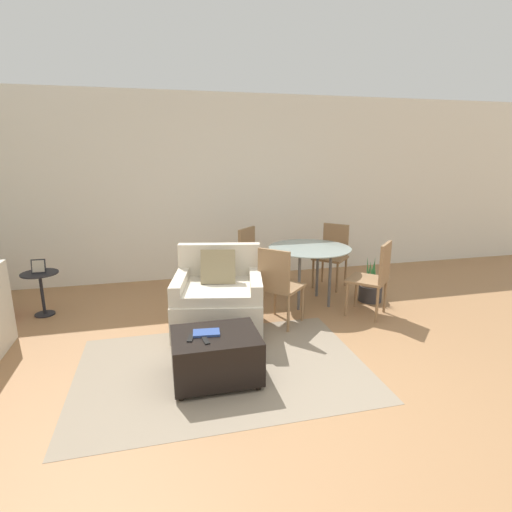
{
  "coord_description": "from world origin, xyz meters",
  "views": [
    {
      "loc": [
        -0.81,
        -2.55,
        1.88
      ],
      "look_at": [
        0.24,
        1.74,
        0.75
      ],
      "focal_mm": 28.0,
      "sensor_mm": 36.0,
      "label": 1
    }
  ],
  "objects_px": {
    "armchair": "(219,299)",
    "dining_chair_near_right": "(375,274)",
    "ottoman": "(216,355)",
    "tv_remote_primary": "(191,338)",
    "side_table": "(41,285)",
    "dining_chair_far_right": "(333,251)",
    "tv_remote_secondary": "(205,340)",
    "dining_chair_near_left": "(278,282)",
    "dining_chair_far_left": "(253,256)",
    "picture_frame": "(38,266)",
    "book_stack": "(206,333)",
    "dining_table": "(309,254)",
    "potted_plant_small": "(370,289)"
  },
  "relations": [
    {
      "from": "armchair",
      "to": "dining_chair_near_right",
      "type": "height_order",
      "value": "armchair"
    },
    {
      "from": "ottoman",
      "to": "tv_remote_primary",
      "type": "relative_size",
      "value": 4.97
    },
    {
      "from": "tv_remote_primary",
      "to": "side_table",
      "type": "relative_size",
      "value": 0.28
    },
    {
      "from": "side_table",
      "to": "dining_chair_far_right",
      "type": "xyz_separation_m",
      "value": [
        3.82,
        0.23,
        0.14
      ]
    },
    {
      "from": "tv_remote_primary",
      "to": "tv_remote_secondary",
      "type": "relative_size",
      "value": 0.88
    },
    {
      "from": "armchair",
      "to": "dining_chair_far_right",
      "type": "xyz_separation_m",
      "value": [
        1.85,
        1.17,
        0.15
      ]
    },
    {
      "from": "dining_chair_near_left",
      "to": "dining_chair_far_left",
      "type": "distance_m",
      "value": 1.19
    },
    {
      "from": "tv_remote_primary",
      "to": "picture_frame",
      "type": "xyz_separation_m",
      "value": [
        -1.6,
        1.93,
        0.19
      ]
    },
    {
      "from": "side_table",
      "to": "dining_chair_near_right",
      "type": "relative_size",
      "value": 0.59
    },
    {
      "from": "ottoman",
      "to": "tv_remote_primary",
      "type": "distance_m",
      "value": 0.29
    },
    {
      "from": "book_stack",
      "to": "tv_remote_primary",
      "type": "height_order",
      "value": "book_stack"
    },
    {
      "from": "book_stack",
      "to": "dining_chair_far_left",
      "type": "distance_m",
      "value": 2.29
    },
    {
      "from": "book_stack",
      "to": "dining_chair_near_left",
      "type": "bearing_deg",
      "value": 45.43
    },
    {
      "from": "side_table",
      "to": "picture_frame",
      "type": "relative_size",
      "value": 3.29
    },
    {
      "from": "tv_remote_primary",
      "to": "book_stack",
      "type": "bearing_deg",
      "value": 21.98
    },
    {
      "from": "tv_remote_secondary",
      "to": "dining_chair_far_left",
      "type": "relative_size",
      "value": 0.19
    },
    {
      "from": "picture_frame",
      "to": "dining_table",
      "type": "relative_size",
      "value": 0.15
    },
    {
      "from": "dining_chair_far_right",
      "to": "potted_plant_small",
      "type": "relative_size",
      "value": 1.5
    },
    {
      "from": "dining_chair_near_right",
      "to": "ottoman",
      "type": "bearing_deg",
      "value": -155.03
    },
    {
      "from": "armchair",
      "to": "dining_chair_near_right",
      "type": "bearing_deg",
      "value": -0.55
    },
    {
      "from": "armchair",
      "to": "dining_table",
      "type": "bearing_deg",
      "value": 24.67
    },
    {
      "from": "tv_remote_primary",
      "to": "dining_table",
      "type": "bearing_deg",
      "value": 43.8
    },
    {
      "from": "potted_plant_small",
      "to": "dining_chair_near_left",
      "type": "bearing_deg",
      "value": -161.8
    },
    {
      "from": "dining_chair_near_right",
      "to": "tv_remote_primary",
      "type": "bearing_deg",
      "value": -156.42
    },
    {
      "from": "dining_chair_far_right",
      "to": "book_stack",
      "type": "bearing_deg",
      "value": -134.81
    },
    {
      "from": "dining_chair_far_right",
      "to": "armchair",
      "type": "bearing_deg",
      "value": -147.66
    },
    {
      "from": "armchair",
      "to": "dining_chair_far_left",
      "type": "distance_m",
      "value": 1.35
    },
    {
      "from": "ottoman",
      "to": "picture_frame",
      "type": "distance_m",
      "value": 2.65
    },
    {
      "from": "tv_remote_secondary",
      "to": "dining_chair_far_right",
      "type": "xyz_separation_m",
      "value": [
        2.11,
        2.22,
        0.09
      ]
    },
    {
      "from": "armchair",
      "to": "tv_remote_primary",
      "type": "bearing_deg",
      "value": -110.91
    },
    {
      "from": "dining_chair_near_right",
      "to": "dining_chair_far_right",
      "type": "bearing_deg",
      "value": 90.0
    },
    {
      "from": "tv_remote_secondary",
      "to": "dining_table",
      "type": "bearing_deg",
      "value": 46.91
    },
    {
      "from": "dining_table",
      "to": "potted_plant_small",
      "type": "bearing_deg",
      "value": -8.92
    },
    {
      "from": "book_stack",
      "to": "dining_chair_far_left",
      "type": "height_order",
      "value": "dining_chair_far_left"
    },
    {
      "from": "dining_table",
      "to": "tv_remote_primary",
      "type": "bearing_deg",
      "value": -136.2
    },
    {
      "from": "side_table",
      "to": "dining_chair_far_right",
      "type": "relative_size",
      "value": 0.59
    },
    {
      "from": "tv_remote_primary",
      "to": "dining_chair_far_left",
      "type": "distance_m",
      "value": 2.4
    },
    {
      "from": "picture_frame",
      "to": "dining_table",
      "type": "bearing_deg",
      "value": -6.5
    },
    {
      "from": "armchair",
      "to": "side_table",
      "type": "height_order",
      "value": "armchair"
    },
    {
      "from": "book_stack",
      "to": "dining_chair_near_left",
      "type": "distance_m",
      "value": 1.29
    },
    {
      "from": "book_stack",
      "to": "armchair",
      "type": "bearing_deg",
      "value": 75.44
    },
    {
      "from": "book_stack",
      "to": "side_table",
      "type": "bearing_deg",
      "value": 132.68
    },
    {
      "from": "ottoman",
      "to": "dining_chair_far_left",
      "type": "relative_size",
      "value": 0.81
    },
    {
      "from": "ottoman",
      "to": "dining_chair_near_left",
      "type": "relative_size",
      "value": 0.81
    },
    {
      "from": "ottoman",
      "to": "potted_plant_small",
      "type": "height_order",
      "value": "potted_plant_small"
    },
    {
      "from": "picture_frame",
      "to": "book_stack",
      "type": "bearing_deg",
      "value": -47.32
    },
    {
      "from": "dining_table",
      "to": "dining_chair_far_left",
      "type": "xyz_separation_m",
      "value": [
        -0.59,
        0.59,
        -0.13
      ]
    },
    {
      "from": "dining_table",
      "to": "dining_chair_far_right",
      "type": "bearing_deg",
      "value": 45.0
    },
    {
      "from": "potted_plant_small",
      "to": "dining_chair_near_right",
      "type": "bearing_deg",
      "value": -115.98
    },
    {
      "from": "armchair",
      "to": "dining_chair_near_left",
      "type": "relative_size",
      "value": 1.19
    }
  ]
}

